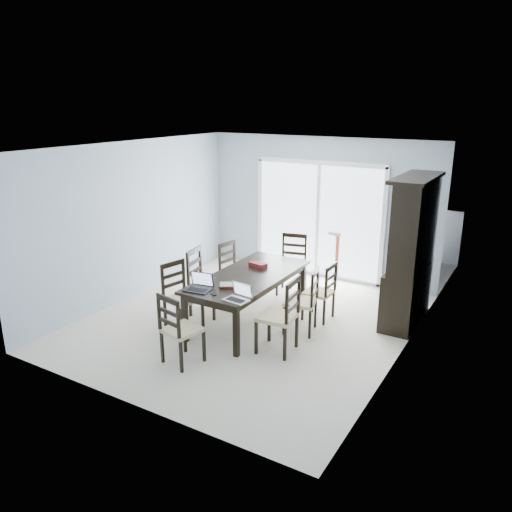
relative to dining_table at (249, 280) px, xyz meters
The scene contains 24 objects.
floor 0.67m from the dining_table, ahead, with size 5.00×5.00×0.00m, color beige.
ceiling 1.93m from the dining_table, ahead, with size 5.00×5.00×0.00m, color white.
back_wall 2.58m from the dining_table, 90.00° to the left, with size 4.50×0.02×2.60m, color #96A5B3.
wall_left 2.34m from the dining_table, behind, with size 0.02×5.00×2.60m, color #96A5B3.
wall_right 2.34m from the dining_table, ahead, with size 0.02×5.00×2.60m, color #96A5B3.
balcony 3.57m from the dining_table, 90.00° to the left, with size 4.50×2.00×0.10m, color gray.
railing 4.50m from the dining_table, 90.00° to the left, with size 4.50×0.06×1.10m, color #99999E.
dining_table is the anchor object (origin of this frame).
china_hutch 2.41m from the dining_table, 31.71° to the left, with size 0.50×1.38×2.20m.
sliding_door 2.51m from the dining_table, 90.00° to the left, with size 2.52×0.05×2.18m.
chair_left_near 1.04m from the dining_table, 140.10° to the right, with size 0.52×0.51×1.14m.
chair_left_mid 0.82m from the dining_table, behind, with size 0.53×0.52×1.19m.
chair_left_far 1.11m from the dining_table, 136.48° to the left, with size 0.48×0.47×1.08m.
chair_right_near 1.07m from the dining_table, 33.07° to the right, with size 0.50×0.49×1.20m.
chair_right_mid 0.91m from the dining_table, ahead, with size 0.51×0.50×1.11m.
chair_right_far 1.14m from the dining_table, 34.36° to the left, with size 0.40×0.39×1.04m.
chair_end_near 1.57m from the dining_table, 93.81° to the right, with size 0.49×0.50×1.10m.
chair_end_far 1.49m from the dining_table, 90.62° to the left, with size 0.53×0.54×1.17m.
laptop_dark 0.94m from the dining_table, 106.25° to the right, with size 0.37×0.28×0.23m.
laptop_silver 1.01m from the dining_table, 67.80° to the right, with size 0.34×0.26×0.22m.
book_stack 0.56m from the dining_table, 89.43° to the right, with size 0.30×0.28×0.04m.
cell_phone 0.92m from the dining_table, 89.66° to the right, with size 0.10×0.04×0.01m, color black.
game_box 0.41m from the dining_table, 100.43° to the left, with size 0.28×0.14×0.07m, color #4C0F11.
hot_tub 3.32m from the dining_table, 94.79° to the left, with size 1.90×1.74×0.88m.
Camera 1 is at (3.62, -5.91, 3.21)m, focal length 35.00 mm.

